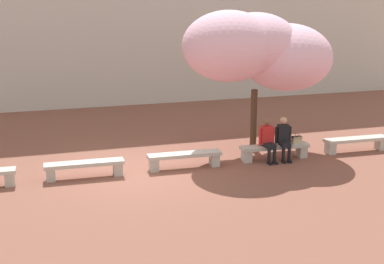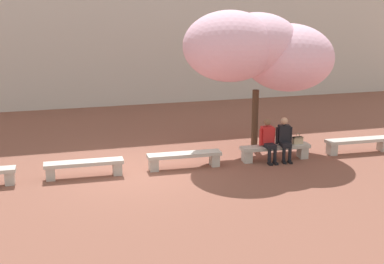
{
  "view_description": "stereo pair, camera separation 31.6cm",
  "coord_description": "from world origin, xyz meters",
  "px_view_note": "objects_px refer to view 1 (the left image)",
  "views": [
    {
      "loc": [
        -2.71,
        -14.06,
        4.84
      ],
      "look_at": [
        1.7,
        0.2,
        1.0
      ],
      "focal_mm": 50.0,
      "sensor_mm": 36.0,
      "label": 1
    },
    {
      "loc": [
        -2.41,
        -14.15,
        4.84
      ],
      "look_at": [
        1.7,
        0.2,
        1.0
      ],
      "focal_mm": 50.0,
      "sensor_mm": 36.0,
      "label": 2
    }
  ],
  "objects_px": {
    "stone_bench_near_east": "(185,158)",
    "cherry_tree_main": "(258,50)",
    "stone_bench_center": "(84,167)",
    "stone_bench_east_end": "(275,149)",
    "stone_bench_far_east": "(356,142)",
    "person_seated_left": "(268,138)",
    "person_seated_right": "(284,137)",
    "handbag": "(297,139)"
  },
  "relations": [
    {
      "from": "stone_bench_near_east",
      "to": "stone_bench_east_end",
      "type": "xyz_separation_m",
      "value": [
        2.84,
        0.0,
        0.0
      ]
    },
    {
      "from": "stone_bench_center",
      "to": "stone_bench_east_end",
      "type": "height_order",
      "value": "same"
    },
    {
      "from": "stone_bench_east_end",
      "to": "cherry_tree_main",
      "type": "distance_m",
      "value": 3.11
    },
    {
      "from": "stone_bench_near_east",
      "to": "cherry_tree_main",
      "type": "relative_size",
      "value": 0.45
    },
    {
      "from": "stone_bench_east_end",
      "to": "person_seated_right",
      "type": "distance_m",
      "value": 0.47
    },
    {
      "from": "handbag",
      "to": "cherry_tree_main",
      "type": "height_order",
      "value": "cherry_tree_main"
    },
    {
      "from": "stone_bench_east_end",
      "to": "handbag",
      "type": "bearing_deg",
      "value": -1.17
    },
    {
      "from": "stone_bench_near_east",
      "to": "stone_bench_east_end",
      "type": "distance_m",
      "value": 2.84
    },
    {
      "from": "person_seated_left",
      "to": "handbag",
      "type": "height_order",
      "value": "person_seated_left"
    },
    {
      "from": "stone_bench_east_end",
      "to": "person_seated_right",
      "type": "relative_size",
      "value": 1.67
    },
    {
      "from": "stone_bench_center",
      "to": "cherry_tree_main",
      "type": "bearing_deg",
      "value": 11.62
    },
    {
      "from": "person_seated_right",
      "to": "cherry_tree_main",
      "type": "xyz_separation_m",
      "value": [
        -0.4,
        1.19,
        2.5
      ]
    },
    {
      "from": "stone_bench_far_east",
      "to": "cherry_tree_main",
      "type": "bearing_deg",
      "value": 159.11
    },
    {
      "from": "handbag",
      "to": "cherry_tree_main",
      "type": "distance_m",
      "value": 2.99
    },
    {
      "from": "stone_bench_east_end",
      "to": "handbag",
      "type": "relative_size",
      "value": 6.35
    },
    {
      "from": "stone_bench_east_end",
      "to": "stone_bench_center",
      "type": "bearing_deg",
      "value": 180.0
    },
    {
      "from": "stone_bench_far_east",
      "to": "stone_bench_center",
      "type": "bearing_deg",
      "value": 180.0
    },
    {
      "from": "stone_bench_far_east",
      "to": "handbag",
      "type": "xyz_separation_m",
      "value": [
        -2.12,
        -0.01,
        0.27
      ]
    },
    {
      "from": "stone_bench_center",
      "to": "person_seated_left",
      "type": "distance_m",
      "value": 5.42
    },
    {
      "from": "handbag",
      "to": "person_seated_left",
      "type": "bearing_deg",
      "value": -177.77
    },
    {
      "from": "stone_bench_far_east",
      "to": "cherry_tree_main",
      "type": "xyz_separation_m",
      "value": [
        -2.98,
        1.14,
        2.89
      ]
    },
    {
      "from": "person_seated_right",
      "to": "person_seated_left",
      "type": "bearing_deg",
      "value": -179.9
    },
    {
      "from": "stone_bench_east_end",
      "to": "stone_bench_far_east",
      "type": "distance_m",
      "value": 2.84
    },
    {
      "from": "person_seated_right",
      "to": "stone_bench_near_east",
      "type": "bearing_deg",
      "value": 179.03
    },
    {
      "from": "person_seated_left",
      "to": "person_seated_right",
      "type": "relative_size",
      "value": 1.0
    },
    {
      "from": "person_seated_left",
      "to": "person_seated_right",
      "type": "height_order",
      "value": "same"
    },
    {
      "from": "cherry_tree_main",
      "to": "stone_bench_center",
      "type": "bearing_deg",
      "value": -168.38
    },
    {
      "from": "stone_bench_near_east",
      "to": "person_seated_right",
      "type": "xyz_separation_m",
      "value": [
        3.1,
        -0.05,
        0.39
      ]
    },
    {
      "from": "stone_bench_east_end",
      "to": "stone_bench_far_east",
      "type": "relative_size",
      "value": 1.0
    },
    {
      "from": "stone_bench_far_east",
      "to": "person_seated_left",
      "type": "distance_m",
      "value": 3.14
    },
    {
      "from": "person_seated_left",
      "to": "handbag",
      "type": "distance_m",
      "value": 1.0
    },
    {
      "from": "stone_bench_far_east",
      "to": "person_seated_left",
      "type": "xyz_separation_m",
      "value": [
        -3.11,
        -0.05,
        0.39
      ]
    },
    {
      "from": "cherry_tree_main",
      "to": "person_seated_left",
      "type": "bearing_deg",
      "value": -96.15
    },
    {
      "from": "stone_bench_east_end",
      "to": "person_seated_left",
      "type": "distance_m",
      "value": 0.47
    },
    {
      "from": "handbag",
      "to": "person_seated_right",
      "type": "bearing_deg",
      "value": -175.32
    },
    {
      "from": "stone_bench_east_end",
      "to": "person_seated_right",
      "type": "height_order",
      "value": "person_seated_right"
    },
    {
      "from": "stone_bench_east_end",
      "to": "stone_bench_far_east",
      "type": "height_order",
      "value": "same"
    },
    {
      "from": "stone_bench_near_east",
      "to": "handbag",
      "type": "distance_m",
      "value": 3.57
    },
    {
      "from": "stone_bench_center",
      "to": "person_seated_right",
      "type": "height_order",
      "value": "person_seated_right"
    },
    {
      "from": "handbag",
      "to": "stone_bench_center",
      "type": "bearing_deg",
      "value": 179.87
    },
    {
      "from": "person_seated_right",
      "to": "handbag",
      "type": "distance_m",
      "value": 0.48
    },
    {
      "from": "person_seated_right",
      "to": "handbag",
      "type": "xyz_separation_m",
      "value": [
        0.46,
        0.04,
        -0.12
      ]
    }
  ]
}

